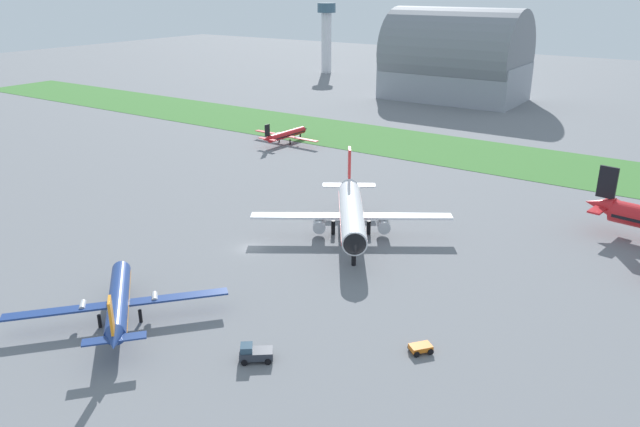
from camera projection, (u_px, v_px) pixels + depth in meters
The scene contains 9 objects.
ground_plane at pixel (250, 248), 94.33m from camera, with size 600.00×600.00×0.00m, color slate.
grass_taxiway_strip at pixel (440, 149), 150.49m from camera, with size 360.00×28.00×0.08m, color #3D7533.
airplane_midfield_jet at pixel (351, 213), 97.10m from camera, with size 28.06×28.11×11.33m.
airplane_taxiing_turboprop at pixel (286, 134), 155.21m from camera, with size 20.13×17.24×6.03m.
airplane_foreground_turboprop at pixel (118, 301), 72.86m from camera, with size 18.62×20.50×7.77m.
baggage_cart_near_gate at pixel (421, 348), 67.57m from camera, with size 2.86×2.95×0.90m.
pushback_tug_midfield at pixel (254, 353), 65.99m from camera, with size 3.95×3.63×1.95m.
hangar_distant at pixel (455, 61), 209.98m from camera, with size 46.03×30.09×30.68m.
control_tower at pixel (326, 31), 270.97m from camera, with size 8.00×8.00×29.95m.
Camera 1 is at (57.04, -65.71, 38.37)m, focal length 34.37 mm.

